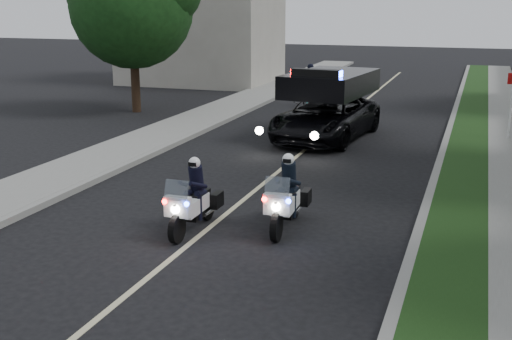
{
  "coord_description": "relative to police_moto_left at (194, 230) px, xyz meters",
  "views": [
    {
      "loc": [
        5.03,
        -8.07,
        4.52
      ],
      "look_at": [
        0.62,
        4.66,
        1.0
      ],
      "focal_mm": 45.64,
      "sensor_mm": 36.0,
      "label": 1
    }
  ],
  "objects": [
    {
      "name": "curb_left",
      "position": [
        -3.85,
        6.71,
        0.07
      ],
      "size": [
        0.2,
        60.0,
        0.15
      ],
      "primitive_type": "cube",
      "color": "gray",
      "rests_on": "ground"
    },
    {
      "name": "building_far",
      "position": [
        -9.75,
        22.71,
        3.5
      ],
      "size": [
        8.0,
        6.0,
        7.0
      ],
      "primitive_type": "cube",
      "color": "#A8A396",
      "rests_on": "ground"
    },
    {
      "name": "lane_marking",
      "position": [
        0.25,
        6.71,
        0.0
      ],
      "size": [
        0.12,
        50.0,
        0.01
      ],
      "primitive_type": "cube",
      "color": "#BFB78C",
      "rests_on": "ground"
    },
    {
      "name": "bicycle",
      "position": [
        -1.78,
        16.25,
        0.0
      ],
      "size": [
        0.69,
        1.78,
        0.92
      ],
      "primitive_type": "imported",
      "rotation": [
        0.0,
        0.0,
        -0.05
      ],
      "color": "black",
      "rests_on": "ground"
    },
    {
      "name": "cyclist",
      "position": [
        -1.78,
        16.25,
        0.0
      ],
      "size": [
        0.64,
        0.45,
        1.67
      ],
      "primitive_type": "imported",
      "rotation": [
        0.0,
        0.0,
        3.05
      ],
      "color": "black",
      "rests_on": "ground"
    },
    {
      "name": "tree_left_near",
      "position": [
        -8.27,
        12.48,
        0.0
      ],
      "size": [
        5.17,
        5.17,
        8.31
      ],
      "primitive_type": null,
      "rotation": [
        0.0,
        0.0,
        -0.04
      ],
      "color": "#163F15",
      "rests_on": "ground"
    },
    {
      "name": "sidewalk_left",
      "position": [
        -4.95,
        6.71,
        0.08
      ],
      "size": [
        2.0,
        60.0,
        0.16
      ],
      "primitive_type": "cube",
      "color": "gray",
      "rests_on": "ground"
    },
    {
      "name": "police_moto_right",
      "position": [
        1.74,
        0.73,
        0.0
      ],
      "size": [
        0.72,
        1.85,
        1.55
      ],
      "primitive_type": null,
      "rotation": [
        0.0,
        0.0,
        0.05
      ],
      "color": "white",
      "rests_on": "ground"
    },
    {
      "name": "police_suv",
      "position": [
        0.46,
        9.67,
        0.0
      ],
      "size": [
        3.09,
        5.6,
        2.6
      ],
      "primitive_type": "imported",
      "rotation": [
        0.0,
        0.0,
        -0.12
      ],
      "color": "black",
      "rests_on": "ground"
    },
    {
      "name": "ground",
      "position": [
        0.25,
        -3.29,
        0.0
      ],
      "size": [
        120.0,
        120.0,
        0.0
      ],
      "primitive_type": "plane",
      "color": "black",
      "rests_on": "ground"
    },
    {
      "name": "police_moto_left",
      "position": [
        0.0,
        0.0,
        0.0
      ],
      "size": [
        0.62,
        1.77,
        1.51
      ],
      "primitive_type": null,
      "rotation": [
        0.0,
        0.0,
        0.0
      ],
      "color": "silver",
      "rests_on": "ground"
    },
    {
      "name": "sign_post",
      "position": [
        6.25,
        11.05,
        0.0
      ],
      "size": [
        0.41,
        0.41,
        2.35
      ],
      "primitive_type": null,
      "rotation": [
        0.0,
        0.0,
        0.13
      ],
      "color": "red",
      "rests_on": "ground"
    },
    {
      "name": "tree_left_far",
      "position": [
        -9.53,
        23.24,
        0.0
      ],
      "size": [
        9.82,
        9.82,
        12.54
      ],
      "primitive_type": null,
      "rotation": [
        0.0,
        0.0,
        -0.39
      ],
      "color": "#173410",
      "rests_on": "ground"
    },
    {
      "name": "grass_verge",
      "position": [
        5.05,
        6.71,
        0.08
      ],
      "size": [
        1.2,
        60.0,
        0.16
      ],
      "primitive_type": "cube",
      "color": "#193814",
      "rests_on": "ground"
    },
    {
      "name": "curb_right",
      "position": [
        4.35,
        6.71,
        0.07
      ],
      "size": [
        0.2,
        60.0,
        0.15
      ],
      "primitive_type": "cube",
      "color": "gray",
      "rests_on": "ground"
    }
  ]
}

